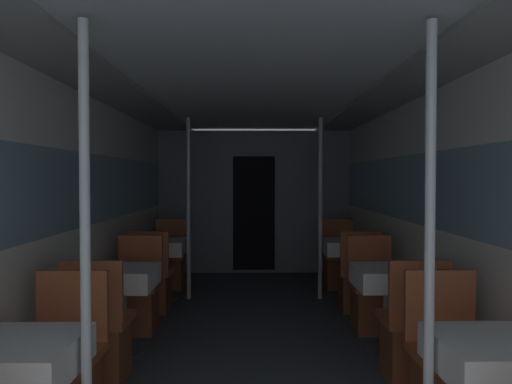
% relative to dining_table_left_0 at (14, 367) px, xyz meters
% --- Properties ---
extents(wall_left, '(0.05, 8.55, 2.17)m').
position_rel_dining_table_left_0_xyz_m(wall_left, '(-0.37, 1.98, 0.54)').
color(wall_left, silver).
rests_on(wall_left, ground_plane).
extents(wall_right, '(0.05, 8.55, 2.17)m').
position_rel_dining_table_left_0_xyz_m(wall_right, '(2.61, 1.98, 0.54)').
color(wall_right, silver).
rests_on(wall_right, ground_plane).
extents(ceiling_panel, '(2.98, 8.55, 0.07)m').
position_rel_dining_table_left_0_xyz_m(ceiling_panel, '(1.12, 1.98, 1.63)').
color(ceiling_panel, silver).
rests_on(ceiling_panel, wall_left).
extents(bulkhead_far, '(2.92, 0.09, 2.17)m').
position_rel_dining_table_left_0_xyz_m(bulkhead_far, '(1.12, 5.37, 0.50)').
color(bulkhead_far, slate).
rests_on(bulkhead_far, ground_plane).
extents(dining_table_left_0, '(0.57, 0.57, 0.71)m').
position_rel_dining_table_left_0_xyz_m(dining_table_left_0, '(0.00, 0.00, 0.00)').
color(dining_table_left_0, '#4C4C51').
rests_on(dining_table_left_0, ground_plane).
extents(chair_left_far_0, '(0.43, 0.43, 0.89)m').
position_rel_dining_table_left_0_xyz_m(chair_left_far_0, '(0.00, 0.57, -0.30)').
color(chair_left_far_0, brown).
rests_on(chair_left_far_0, ground_plane).
extents(support_pole_left_0, '(0.05, 0.05, 2.17)m').
position_rel_dining_table_left_0_xyz_m(support_pole_left_0, '(0.33, 0.00, 0.50)').
color(support_pole_left_0, silver).
rests_on(support_pole_left_0, ground_plane).
extents(dining_table_left_1, '(0.57, 0.57, 0.71)m').
position_rel_dining_table_left_0_xyz_m(dining_table_left_1, '(0.00, 1.85, 0.00)').
color(dining_table_left_1, '#4C4C51').
rests_on(dining_table_left_1, ground_plane).
extents(chair_left_near_1, '(0.43, 0.43, 0.89)m').
position_rel_dining_table_left_0_xyz_m(chair_left_near_1, '(0.00, 1.27, -0.30)').
color(chair_left_near_1, brown).
rests_on(chair_left_near_1, ground_plane).
extents(chair_left_far_1, '(0.43, 0.43, 0.89)m').
position_rel_dining_table_left_0_xyz_m(chair_left_far_1, '(0.00, 2.42, -0.30)').
color(chair_left_far_1, brown).
rests_on(chair_left_far_1, ground_plane).
extents(dining_table_left_2, '(0.57, 0.57, 0.71)m').
position_rel_dining_table_left_0_xyz_m(dining_table_left_2, '(0.00, 3.69, 0.00)').
color(dining_table_left_2, '#4C4C51').
rests_on(dining_table_left_2, ground_plane).
extents(chair_left_near_2, '(0.43, 0.43, 0.89)m').
position_rel_dining_table_left_0_xyz_m(chair_left_near_2, '(0.00, 3.12, -0.30)').
color(chair_left_near_2, brown).
rests_on(chair_left_near_2, ground_plane).
extents(chair_left_far_2, '(0.43, 0.43, 0.89)m').
position_rel_dining_table_left_0_xyz_m(chair_left_far_2, '(0.00, 4.26, -0.30)').
color(chair_left_far_2, brown).
rests_on(chair_left_far_2, ground_plane).
extents(support_pole_left_2, '(0.05, 0.05, 2.17)m').
position_rel_dining_table_left_0_xyz_m(support_pole_left_2, '(0.33, 3.69, 0.50)').
color(support_pole_left_2, silver).
rests_on(support_pole_left_2, ground_plane).
extents(dining_table_right_0, '(0.57, 0.57, 0.71)m').
position_rel_dining_table_left_0_xyz_m(dining_table_right_0, '(2.24, 0.00, 0.00)').
color(dining_table_right_0, '#4C4C51').
rests_on(dining_table_right_0, ground_plane).
extents(chair_right_far_0, '(0.43, 0.43, 0.89)m').
position_rel_dining_table_left_0_xyz_m(chair_right_far_0, '(2.24, 0.57, -0.30)').
color(chair_right_far_0, brown).
rests_on(chair_right_far_0, ground_plane).
extents(support_pole_right_0, '(0.05, 0.05, 2.17)m').
position_rel_dining_table_left_0_xyz_m(support_pole_right_0, '(1.91, 0.00, 0.50)').
color(support_pole_right_0, silver).
rests_on(support_pole_right_0, ground_plane).
extents(dining_table_right_1, '(0.57, 0.57, 0.71)m').
position_rel_dining_table_left_0_xyz_m(dining_table_right_1, '(2.24, 1.85, 0.00)').
color(dining_table_right_1, '#4C4C51').
rests_on(dining_table_right_1, ground_plane).
extents(chair_right_near_1, '(0.43, 0.43, 0.89)m').
position_rel_dining_table_left_0_xyz_m(chair_right_near_1, '(2.24, 1.27, -0.30)').
color(chair_right_near_1, brown).
rests_on(chair_right_near_1, ground_plane).
extents(chair_right_far_1, '(0.43, 0.43, 0.89)m').
position_rel_dining_table_left_0_xyz_m(chair_right_far_1, '(2.24, 2.42, -0.30)').
color(chair_right_far_1, brown).
rests_on(chair_right_far_1, ground_plane).
extents(dining_table_right_2, '(0.57, 0.57, 0.71)m').
position_rel_dining_table_left_0_xyz_m(dining_table_right_2, '(2.24, 3.69, 0.00)').
color(dining_table_right_2, '#4C4C51').
rests_on(dining_table_right_2, ground_plane).
extents(chair_right_near_2, '(0.43, 0.43, 0.89)m').
position_rel_dining_table_left_0_xyz_m(chair_right_near_2, '(2.24, 3.12, -0.30)').
color(chair_right_near_2, brown).
rests_on(chair_right_near_2, ground_plane).
extents(chair_right_far_2, '(0.43, 0.43, 0.89)m').
position_rel_dining_table_left_0_xyz_m(chair_right_far_2, '(2.24, 4.26, -0.30)').
color(chair_right_far_2, brown).
rests_on(chair_right_far_2, ground_plane).
extents(support_pole_right_2, '(0.05, 0.05, 2.17)m').
position_rel_dining_table_left_0_xyz_m(support_pole_right_2, '(1.91, 3.69, 0.50)').
color(support_pole_right_2, silver).
rests_on(support_pole_right_2, ground_plane).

